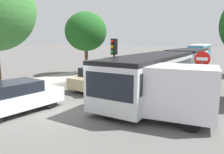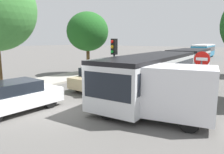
% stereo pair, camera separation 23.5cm
% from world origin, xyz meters
% --- Properties ---
extents(ground_plane, '(200.00, 200.00, 0.00)m').
position_xyz_m(ground_plane, '(0.00, 0.00, 0.00)').
color(ground_plane, '#565451').
extents(kerb_strip_left, '(3.20, 46.62, 0.14)m').
position_xyz_m(kerb_strip_left, '(-6.77, 18.31, 0.07)').
color(kerb_strip_left, '#9E998E').
rests_on(kerb_strip_left, ground).
extents(articulated_bus, '(3.14, 16.82, 2.49)m').
position_xyz_m(articulated_bus, '(2.03, 8.21, 1.43)').
color(articulated_bus, silver).
rests_on(articulated_bus, ground).
extents(city_bus_rear, '(3.24, 11.54, 2.45)m').
position_xyz_m(city_bus_rear, '(-1.90, 36.62, 1.42)').
color(city_bus_rear, teal).
rests_on(city_bus_rear, ground).
extents(queued_car_white, '(2.04, 4.31, 1.46)m').
position_xyz_m(queued_car_white, '(-1.99, -1.34, 0.74)').
color(queued_car_white, white).
rests_on(queued_car_white, ground).
extents(queued_car_tan, '(2.12, 4.47, 1.51)m').
position_xyz_m(queued_car_tan, '(-1.68, 4.72, 0.77)').
color(queued_car_tan, tan).
rests_on(queued_car_tan, ground).
extents(queued_car_black, '(2.00, 4.22, 1.43)m').
position_xyz_m(queued_car_black, '(-2.01, 11.25, 0.72)').
color(queued_car_black, black).
rests_on(queued_car_black, ground).
extents(queued_car_green, '(2.11, 4.44, 1.51)m').
position_xyz_m(queued_car_green, '(-2.00, 17.51, 0.76)').
color(queued_car_green, '#236638').
rests_on(queued_car_green, ground).
extents(queued_car_graphite, '(2.09, 4.40, 1.49)m').
position_xyz_m(queued_car_graphite, '(-1.77, 23.28, 0.76)').
color(queued_car_graphite, '#47474C').
rests_on(queued_car_graphite, ground).
extents(white_van, '(5.27, 2.82, 2.31)m').
position_xyz_m(white_van, '(3.77, 1.49, 1.24)').
color(white_van, silver).
rests_on(white_van, ground).
extents(traffic_light, '(0.36, 0.39, 3.40)m').
position_xyz_m(traffic_light, '(0.28, 3.48, 2.50)').
color(traffic_light, '#56595E').
rests_on(traffic_light, ground).
extents(no_entry_sign, '(0.70, 0.08, 2.82)m').
position_xyz_m(no_entry_sign, '(5.03, 3.63, 1.88)').
color(no_entry_sign, '#56595E').
rests_on(no_entry_sign, ground).
extents(tree_left_mid, '(3.93, 3.93, 5.94)m').
position_xyz_m(tree_left_mid, '(-6.63, 9.08, 4.00)').
color(tree_left_mid, '#51381E').
rests_on(tree_left_mid, ground).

